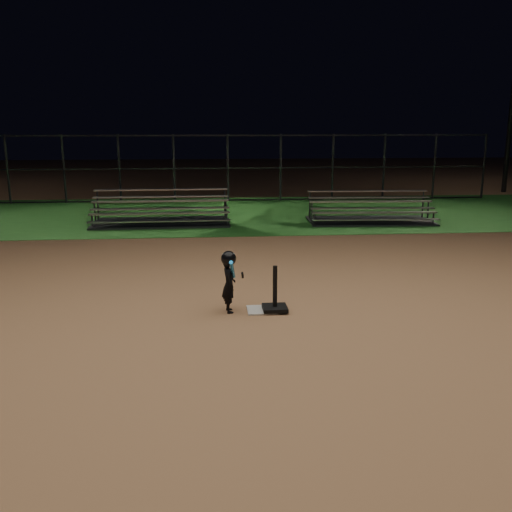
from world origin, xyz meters
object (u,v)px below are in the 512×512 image
at_px(bleacher_left, 161,217).
at_px(batting_tee, 275,302).
at_px(home_plate, 262,310).
at_px(child_batter, 229,280).
at_px(bleacher_right, 370,216).

bearing_deg(bleacher_left, batting_tee, -74.95).
distance_m(batting_tee, bleacher_left, 8.54).
relative_size(batting_tee, bleacher_left, 0.18).
bearing_deg(batting_tee, home_plate, 166.65).
bearing_deg(home_plate, child_batter, -179.69).
relative_size(home_plate, bleacher_left, 0.11).
bearing_deg(child_batter, home_plate, -98.09).
relative_size(batting_tee, child_batter, 0.73).
bearing_deg(bleacher_right, batting_tee, -112.68).
bearing_deg(batting_tee, child_batter, 176.34).
relative_size(home_plate, child_batter, 0.46).
height_order(batting_tee, child_batter, child_batter).
distance_m(home_plate, batting_tee, 0.25).
relative_size(home_plate, bleacher_right, 0.12).
height_order(batting_tee, bleacher_left, bleacher_left).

